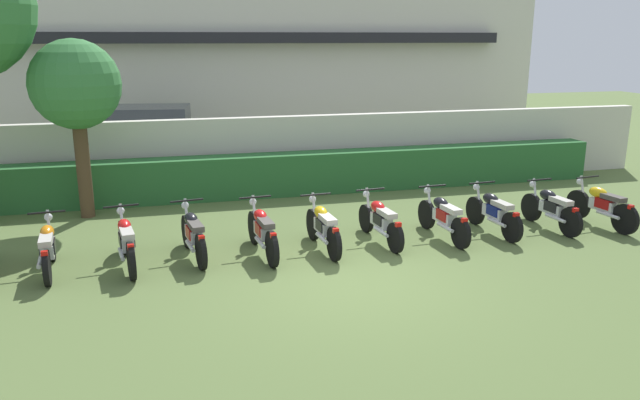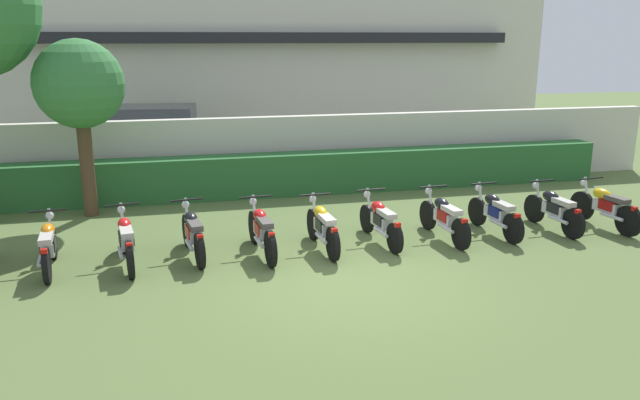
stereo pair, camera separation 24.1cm
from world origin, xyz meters
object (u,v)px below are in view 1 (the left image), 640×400
at_px(motorcycle_in_row_3, 193,234).
at_px(tree_far_side, 75,87).
at_px(motorcycle_in_row_9, 551,208).
at_px(motorcycle_in_row_10, 602,205).
at_px(parked_car, 148,139).
at_px(motorcycle_in_row_2, 126,241).
at_px(motorcycle_in_row_7, 443,216).
at_px(motorcycle_in_row_8, 493,212).
at_px(motorcycle_in_row_1, 48,247).
at_px(motorcycle_in_row_6, 380,220).
at_px(motorcycle_in_row_5, 323,226).
at_px(motorcycle_in_row_4, 262,231).

bearing_deg(motorcycle_in_row_3, tree_far_side, 24.66).
height_order(motorcycle_in_row_9, motorcycle_in_row_10, motorcycle_in_row_10).
distance_m(parked_car, motorcycle_in_row_3, 8.01).
bearing_deg(motorcycle_in_row_3, motorcycle_in_row_9, -98.77).
xyz_separation_m(parked_car, motorcycle_in_row_2, (-0.29, -8.11, -0.48)).
height_order(motorcycle_in_row_7, motorcycle_in_row_8, motorcycle_in_row_7).
xyz_separation_m(motorcycle_in_row_1, motorcycle_in_row_10, (10.71, -0.04, 0.01)).
bearing_deg(tree_far_side, parked_car, 74.82).
bearing_deg(motorcycle_in_row_6, motorcycle_in_row_7, -99.02).
bearing_deg(motorcycle_in_row_5, motorcycle_in_row_2, 86.69).
distance_m(tree_far_side, motorcycle_in_row_1, 4.14).
relative_size(motorcycle_in_row_2, motorcycle_in_row_8, 1.04).
height_order(motorcycle_in_row_6, motorcycle_in_row_7, motorcycle_in_row_7).
relative_size(tree_far_side, motorcycle_in_row_9, 2.11).
height_order(parked_car, motorcycle_in_row_2, parked_car).
bearing_deg(motorcycle_in_row_3, motorcycle_in_row_7, -99.21).
relative_size(parked_car, motorcycle_in_row_6, 2.48).
height_order(motorcycle_in_row_1, motorcycle_in_row_3, motorcycle_in_row_3).
relative_size(motorcycle_in_row_5, motorcycle_in_row_8, 1.00).
xyz_separation_m(motorcycle_in_row_6, motorcycle_in_row_9, (3.68, -0.07, 0.01)).
distance_m(motorcycle_in_row_2, motorcycle_in_row_10, 9.46).
relative_size(parked_car, motorcycle_in_row_1, 2.62).
distance_m(motorcycle_in_row_4, motorcycle_in_row_10, 7.11).
bearing_deg(motorcycle_in_row_8, motorcycle_in_row_5, 87.46).
xyz_separation_m(parked_car, tree_far_side, (-1.27, -4.69, 1.89)).
relative_size(motorcycle_in_row_8, motorcycle_in_row_9, 1.03).
bearing_deg(motorcycle_in_row_10, motorcycle_in_row_2, 82.01).
height_order(motorcycle_in_row_7, motorcycle_in_row_10, motorcycle_in_row_10).
bearing_deg(motorcycle_in_row_8, motorcycle_in_row_3, 85.23).
xyz_separation_m(motorcycle_in_row_5, motorcycle_in_row_10, (5.99, -0.01, 0.01)).
distance_m(motorcycle_in_row_2, motorcycle_in_row_7, 5.93).
bearing_deg(motorcycle_in_row_1, motorcycle_in_row_4, -95.59).
xyz_separation_m(motorcycle_in_row_2, motorcycle_in_row_7, (5.93, 0.08, -0.01)).
height_order(motorcycle_in_row_4, motorcycle_in_row_10, motorcycle_in_row_4).
height_order(motorcycle_in_row_5, motorcycle_in_row_7, motorcycle_in_row_5).
distance_m(motorcycle_in_row_5, motorcycle_in_row_9, 4.86).
xyz_separation_m(motorcycle_in_row_2, motorcycle_in_row_6, (4.66, 0.17, -0.02)).
relative_size(motorcycle_in_row_5, motorcycle_in_row_6, 0.98).
xyz_separation_m(motorcycle_in_row_3, motorcycle_in_row_7, (4.79, -0.08, -0.01)).
distance_m(motorcycle_in_row_7, motorcycle_in_row_10, 3.54).
bearing_deg(motorcycle_in_row_1, motorcycle_in_row_2, -97.03).
distance_m(parked_car, motorcycle_in_row_1, 8.23).
distance_m(parked_car, motorcycle_in_row_5, 8.71).
xyz_separation_m(parked_car, motorcycle_in_row_6, (4.36, -7.93, -0.50)).
height_order(parked_car, motorcycle_in_row_9, parked_car).
xyz_separation_m(parked_car, motorcycle_in_row_1, (-1.54, -8.07, -0.50)).
relative_size(motorcycle_in_row_1, motorcycle_in_row_4, 0.92).
bearing_deg(motorcycle_in_row_10, motorcycle_in_row_3, 80.92).
xyz_separation_m(motorcycle_in_row_7, motorcycle_in_row_9, (2.41, 0.02, 0.00)).
height_order(parked_car, motorcycle_in_row_5, parked_car).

